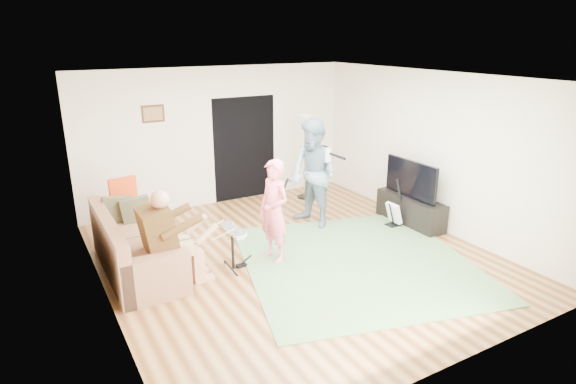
% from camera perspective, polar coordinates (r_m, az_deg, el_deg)
% --- Properties ---
extents(floor, '(6.00, 6.00, 0.00)m').
position_cam_1_polar(floor, '(7.48, 0.99, -7.68)').
color(floor, brown).
rests_on(floor, ground).
extents(walls, '(5.50, 6.00, 2.70)m').
position_cam_1_polar(walls, '(7.00, 1.05, 2.31)').
color(walls, silver).
rests_on(walls, floor).
extents(ceiling, '(6.00, 6.00, 0.00)m').
position_cam_1_polar(ceiling, '(6.76, 1.12, 13.39)').
color(ceiling, white).
rests_on(ceiling, walls).
extents(window_blinds, '(0.00, 2.05, 2.05)m').
position_cam_1_polar(window_blinds, '(6.26, -22.07, 0.93)').
color(window_blinds, olive).
rests_on(window_blinds, walls).
extents(doorway, '(2.10, 0.00, 2.10)m').
position_cam_1_polar(doorway, '(9.89, -5.16, 5.16)').
color(doorway, black).
rests_on(doorway, walls).
extents(picture_frame, '(0.42, 0.03, 0.32)m').
position_cam_1_polar(picture_frame, '(9.14, -15.71, 8.92)').
color(picture_frame, '#3F2314').
rests_on(picture_frame, walls).
extents(area_rug, '(4.07, 4.17, 0.02)m').
position_cam_1_polar(area_rug, '(7.38, 8.19, -8.21)').
color(area_rug, '#537F4D').
rests_on(area_rug, floor).
extents(sofa, '(0.90, 2.17, 0.88)m').
position_cam_1_polar(sofa, '(7.28, -18.12, -6.86)').
color(sofa, '#99684C').
rests_on(sofa, floor).
extents(drummer, '(0.89, 0.50, 1.36)m').
position_cam_1_polar(drummer, '(6.69, -13.52, -6.46)').
color(drummer, '#563818').
rests_on(drummer, sofa).
extents(drum_kit, '(0.35, 0.63, 0.65)m').
position_cam_1_polar(drum_kit, '(7.05, -6.56, -6.95)').
color(drum_kit, black).
rests_on(drum_kit, floor).
extents(singer, '(0.48, 0.63, 1.56)m').
position_cam_1_polar(singer, '(7.11, -1.67, -2.28)').
color(singer, pink).
rests_on(singer, floor).
extents(microphone, '(0.06, 0.06, 0.24)m').
position_cam_1_polar(microphone, '(7.07, -0.27, 0.93)').
color(microphone, black).
rests_on(microphone, singer).
extents(guitarist, '(0.92, 1.07, 1.90)m').
position_cam_1_polar(guitarist, '(8.39, 3.07, 2.13)').
color(guitarist, slate).
rests_on(guitarist, floor).
extents(guitar_held, '(0.13, 0.60, 0.26)m').
position_cam_1_polar(guitar_held, '(8.41, 4.26, 4.55)').
color(guitar_held, silver).
rests_on(guitar_held, guitarist).
extents(guitar_spare, '(0.31, 0.28, 0.87)m').
position_cam_1_polar(guitar_spare, '(8.75, 12.48, -2.43)').
color(guitar_spare, black).
rests_on(guitar_spare, floor).
extents(torchiere_lamp, '(0.31, 0.31, 1.74)m').
position_cam_1_polar(torchiere_lamp, '(9.82, 2.07, 5.97)').
color(torchiere_lamp, black).
rests_on(torchiere_lamp, floor).
extents(dining_chair, '(0.53, 0.55, 1.08)m').
position_cam_1_polar(dining_chair, '(8.22, -18.17, -3.28)').
color(dining_chair, tan).
rests_on(dining_chair, floor).
extents(tv_cabinet, '(0.40, 1.40, 0.50)m').
position_cam_1_polar(tv_cabinet, '(8.95, 14.31, -2.11)').
color(tv_cabinet, black).
rests_on(tv_cabinet, floor).
extents(television, '(0.06, 1.19, 0.65)m').
position_cam_1_polar(television, '(8.73, 14.38, 1.54)').
color(television, black).
rests_on(television, tv_cabinet).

